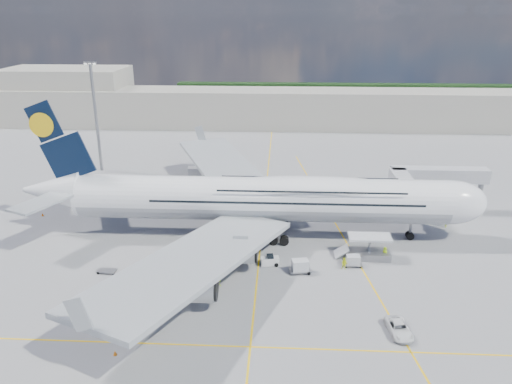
{
  "coord_description": "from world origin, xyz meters",
  "views": [
    {
      "loc": [
        3.17,
        -67.48,
        36.39
      ],
      "look_at": [
        -0.82,
        8.0,
        8.69
      ],
      "focal_mm": 35.0,
      "sensor_mm": 36.0,
      "label": 1
    }
  ],
  "objects_px": {
    "dolly_row_a": "(107,271)",
    "jet_bridge": "(426,180)",
    "cone_wing_left_outer": "(239,182)",
    "baggage_tug": "(270,261)",
    "crew_wing": "(219,276)",
    "cone_wing_left_inner": "(238,202)",
    "cone_wing_right_inner": "(157,292)",
    "dolly_nose_near": "(300,266)",
    "service_van": "(399,329)",
    "cone_wing_right_outer": "(115,353)",
    "dolly_row_c": "(177,266)",
    "crew_van": "(385,253)",
    "dolly_nose_far": "(353,260)",
    "dolly_row_b": "(128,305)",
    "catering_truck_outer": "(201,176)",
    "catering_truck_inner": "(209,195)",
    "airliner": "(263,198)",
    "crew_loader": "(344,264)",
    "cargo_loader": "(368,250)",
    "crew_tug": "(217,285)",
    "crew_nose": "(447,222)",
    "cone_tail": "(43,215)",
    "light_mast": "(96,116)",
    "cone_nose": "(465,221)"
  },
  "relations": [
    {
      "from": "dolly_row_a",
      "to": "jet_bridge",
      "type": "bearing_deg",
      "value": 33.76
    },
    {
      "from": "cone_wing_left_outer",
      "to": "baggage_tug",
      "type": "bearing_deg",
      "value": -78.07
    },
    {
      "from": "crew_wing",
      "to": "cone_wing_left_inner",
      "type": "relative_size",
      "value": 3.45
    },
    {
      "from": "cone_wing_right_inner",
      "to": "dolly_nose_near",
      "type": "bearing_deg",
      "value": 19.14
    },
    {
      "from": "jet_bridge",
      "to": "service_van",
      "type": "relative_size",
      "value": 3.68
    },
    {
      "from": "jet_bridge",
      "to": "dolly_nose_near",
      "type": "height_order",
      "value": "jet_bridge"
    },
    {
      "from": "cone_wing_right_outer",
      "to": "cone_wing_left_inner",
      "type": "bearing_deg",
      "value": 78.32
    },
    {
      "from": "dolly_row_c",
      "to": "crew_van",
      "type": "xyz_separation_m",
      "value": [
        31.26,
        5.69,
        0.06
      ]
    },
    {
      "from": "dolly_nose_far",
      "to": "cone_wing_right_inner",
      "type": "xyz_separation_m",
      "value": [
        -27.71,
        -9.26,
        -0.62
      ]
    },
    {
      "from": "dolly_row_c",
      "to": "dolly_row_b",
      "type": "bearing_deg",
      "value": -110.32
    },
    {
      "from": "dolly_row_a",
      "to": "catering_truck_outer",
      "type": "distance_m",
      "value": 41.39
    },
    {
      "from": "catering_truck_inner",
      "to": "airliner",
      "type": "bearing_deg",
      "value": -50.42
    },
    {
      "from": "crew_loader",
      "to": "cone_wing_left_outer",
      "type": "relative_size",
      "value": 3.16
    },
    {
      "from": "crew_loader",
      "to": "crew_wing",
      "type": "xyz_separation_m",
      "value": [
        -18.12,
        -4.3,
        -0.15
      ]
    },
    {
      "from": "catering_truck_inner",
      "to": "cone_wing_left_inner",
      "type": "bearing_deg",
      "value": 13.17
    },
    {
      "from": "cargo_loader",
      "to": "crew_tug",
      "type": "distance_m",
      "value": 24.63
    },
    {
      "from": "catering_truck_inner",
      "to": "cone_wing_right_outer",
      "type": "distance_m",
      "value": 46.18
    },
    {
      "from": "dolly_row_b",
      "to": "cone_wing_right_outer",
      "type": "distance_m",
      "value": 8.61
    },
    {
      "from": "airliner",
      "to": "jet_bridge",
      "type": "distance_m",
      "value": 31.5
    },
    {
      "from": "crew_nose",
      "to": "crew_loader",
      "type": "height_order",
      "value": "crew_nose"
    },
    {
      "from": "cone_wing_right_outer",
      "to": "cone_tail",
      "type": "distance_m",
      "value": 46.86
    },
    {
      "from": "dolly_row_b",
      "to": "dolly_row_c",
      "type": "distance_m",
      "value": 11.45
    },
    {
      "from": "light_mast",
      "to": "cone_wing_right_inner",
      "type": "distance_m",
      "value": 61.76
    },
    {
      "from": "crew_wing",
      "to": "cone_wing_right_outer",
      "type": "relative_size",
      "value": 2.9
    },
    {
      "from": "crew_van",
      "to": "crew_tug",
      "type": "height_order",
      "value": "crew_van"
    },
    {
      "from": "airliner",
      "to": "cone_wing_left_outer",
      "type": "xyz_separation_m",
      "value": [
        -6.39,
        26.96,
        -6.57
      ]
    },
    {
      "from": "dolly_nose_near",
      "to": "light_mast",
      "type": "bearing_deg",
      "value": 122.42
    },
    {
      "from": "cone_wing_right_inner",
      "to": "service_van",
      "type": "bearing_deg",
      "value": -13.26
    },
    {
      "from": "cargo_loader",
      "to": "catering_truck_inner",
      "type": "bearing_deg",
      "value": 143.07
    },
    {
      "from": "jet_bridge",
      "to": "crew_wing",
      "type": "height_order",
      "value": "jet_bridge"
    },
    {
      "from": "crew_nose",
      "to": "cone_wing_left_inner",
      "type": "bearing_deg",
      "value": 111.73
    },
    {
      "from": "cone_wing_right_inner",
      "to": "light_mast",
      "type": "bearing_deg",
      "value": 116.05
    },
    {
      "from": "dolly_nose_far",
      "to": "baggage_tug",
      "type": "xyz_separation_m",
      "value": [
        -12.49,
        -0.36,
        -0.19
      ]
    },
    {
      "from": "crew_loader",
      "to": "cone_nose",
      "type": "relative_size",
      "value": 3.51
    },
    {
      "from": "cargo_loader",
      "to": "crew_loader",
      "type": "bearing_deg",
      "value": -134.4
    },
    {
      "from": "baggage_tug",
      "to": "crew_nose",
      "type": "bearing_deg",
      "value": 18.12
    },
    {
      "from": "dolly_row_b",
      "to": "cone_wing_left_outer",
      "type": "height_order",
      "value": "dolly_row_b"
    },
    {
      "from": "cone_wing_left_outer",
      "to": "cone_wing_right_inner",
      "type": "bearing_deg",
      "value": -99.03
    },
    {
      "from": "crew_nose",
      "to": "crew_van",
      "type": "bearing_deg",
      "value": 169.87
    },
    {
      "from": "service_van",
      "to": "cone_tail",
      "type": "relative_size",
      "value": 8.84
    },
    {
      "from": "crew_van",
      "to": "crew_tug",
      "type": "relative_size",
      "value": 1.24
    },
    {
      "from": "cone_nose",
      "to": "catering_truck_outer",
      "type": "bearing_deg",
      "value": 159.79
    },
    {
      "from": "catering_truck_inner",
      "to": "baggage_tug",
      "type": "bearing_deg",
      "value": -61.82
    },
    {
      "from": "cargo_loader",
      "to": "baggage_tug",
      "type": "relative_size",
      "value": 3.0
    },
    {
      "from": "crew_wing",
      "to": "dolly_row_a",
      "type": "bearing_deg",
      "value": 77.96
    },
    {
      "from": "dolly_nose_near",
      "to": "crew_van",
      "type": "xyz_separation_m",
      "value": [
        13.22,
        5.05,
        -0.09
      ]
    },
    {
      "from": "airliner",
      "to": "light_mast",
      "type": "distance_m",
      "value": 53.72
    },
    {
      "from": "dolly_row_a",
      "to": "cone_nose",
      "type": "bearing_deg",
      "value": 28.39
    },
    {
      "from": "dolly_row_c",
      "to": "cone_wing_left_outer",
      "type": "height_order",
      "value": "dolly_row_c"
    },
    {
      "from": "service_van",
      "to": "cone_wing_left_outer",
      "type": "xyz_separation_m",
      "value": [
        -23.66,
        53.53,
        -0.41
      ]
    }
  ]
}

